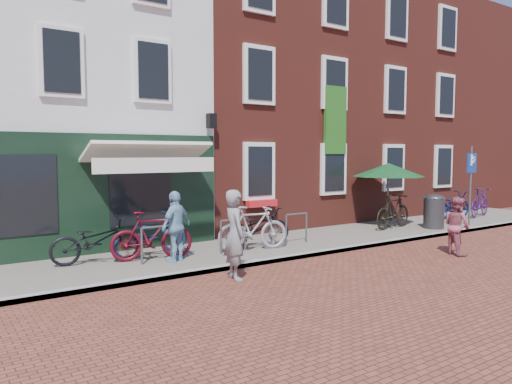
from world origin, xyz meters
TOP-DOWN VIEW (x-y plane):
  - ground at (0.00, 0.00)m, footprint 80.00×80.00m
  - sidewalk at (1.00, 1.50)m, footprint 24.00×3.00m
  - building_stucco at (-5.00, 7.00)m, footprint 8.00×8.00m
  - building_brick_mid at (2.00, 7.00)m, footprint 6.00×8.00m
  - building_brick_right at (8.00, 7.00)m, footprint 6.00×8.00m
  - filler_right at (14.50, 7.00)m, footprint 7.00×8.00m
  - litter_bin at (5.86, 0.74)m, footprint 0.65×0.65m
  - parking_sign at (7.39, 0.45)m, footprint 0.50×0.08m
  - parasol at (5.04, 1.95)m, footprint 2.35×2.35m
  - woman at (-2.62, -0.68)m, footprint 0.56×0.73m
  - boy at (3.20, -1.80)m, footprint 0.72×0.83m
  - cafe_person at (-3.08, 1.08)m, footprint 1.00×0.77m
  - bicycle_0 at (-4.65, 1.89)m, footprint 1.99×0.91m
  - bicycle_1 at (-3.49, 1.51)m, footprint 1.93×0.91m
  - bicycle_2 at (-3.32, 1.96)m, footprint 1.99×0.93m
  - bicycle_3 at (-0.96, 1.13)m, footprint 1.93×0.88m
  - bicycle_4 at (-0.56, 1.48)m, footprint 1.95×0.76m
  - bicycle_5 at (4.74, 1.47)m, footprint 1.92×0.79m
  - bicycle_6 at (8.47, 1.77)m, footprint 1.92×0.68m
  - bicycle_7 at (9.75, 1.49)m, footprint 1.93×0.94m

SIDE VIEW (x-z plane):
  - ground at x=0.00m, z-range 0.00..0.00m
  - sidewalk at x=1.00m, z-range 0.00..0.10m
  - bicycle_0 at x=-4.65m, z-range 0.10..1.11m
  - bicycle_2 at x=-3.32m, z-range 0.10..1.11m
  - bicycle_4 at x=-0.56m, z-range 0.10..1.11m
  - bicycle_6 at x=8.47m, z-range 0.10..1.11m
  - bicycle_1 at x=-3.49m, z-range 0.10..1.22m
  - bicycle_3 at x=-0.96m, z-range 0.10..1.22m
  - bicycle_5 at x=4.74m, z-range 0.10..1.22m
  - bicycle_7 at x=9.75m, z-range 0.10..1.22m
  - litter_bin at x=5.86m, z-range 0.12..1.31m
  - boy at x=3.20m, z-range 0.00..1.45m
  - cafe_person at x=-3.08m, z-range 0.10..1.69m
  - woman at x=-2.62m, z-range 0.00..1.81m
  - parking_sign at x=7.39m, z-range 0.48..3.14m
  - parasol at x=5.04m, z-range 0.96..3.16m
  - building_stucco at x=-5.00m, z-range 0.00..9.00m
  - filler_right at x=14.50m, z-range 0.00..9.00m
  - building_brick_mid at x=2.00m, z-range 0.00..10.00m
  - building_brick_right at x=8.00m, z-range 0.00..10.00m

